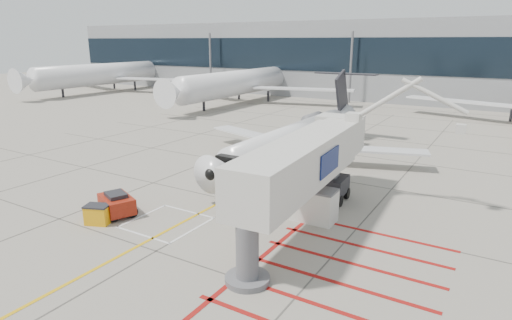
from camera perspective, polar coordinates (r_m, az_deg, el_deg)
The scene contains 13 objects.
ground_plane at distance 25.83m, azimuth -6.97°, elevation -8.44°, with size 260.00×260.00×0.00m, color gray.
regional_jet at distance 35.36m, azimuth 3.67°, elevation 4.49°, with size 22.20×27.99×7.34m, color silver, non-canonical shape.
jet_bridge at distance 23.60m, azimuth 5.93°, elevation -1.58°, with size 8.37×17.68×7.07m, color silver, non-canonical shape.
pushback_tug at distance 28.07m, azimuth -18.08°, elevation -5.47°, with size 2.57×1.61×1.50m, color maroon, non-canonical shape.
spill_bin at distance 27.11m, azimuth -20.35°, elevation -6.80°, with size 1.36×0.91×1.18m, color #EA9F0D, non-canonical shape.
baggage_cart at distance 26.63m, azimuth 0.97°, elevation -6.32°, with size 1.68×1.06×1.06m, color #57575C, non-canonical shape.
ground_power_unit at distance 25.96m, azimuth 7.78°, elevation -5.92°, with size 2.56×1.50×2.03m, color silver, non-canonical shape.
cone_nose at distance 31.98m, azimuth -2.21°, elevation -3.01°, with size 0.39×0.39×0.54m, color #DD560B.
cone_side at distance 31.57m, azimuth 3.05°, elevation -3.37°, with size 0.31×0.31×0.43m, color orange.
terminal_building at distance 88.62m, azimuth 28.67°, elevation 11.53°, with size 180.00×28.00×14.00m, color gray.
terminal_glass_band at distance 74.57m, azimuth 28.13°, elevation 11.94°, with size 180.00×0.10×6.00m, color black.
bg_aircraft_a at distance 98.42m, azimuth -18.37°, elevation 12.59°, with size 39.39×43.76×13.13m, color silver, non-canonical shape.
bg_aircraft_b at distance 76.36m, azimuth -1.21°, elevation 12.45°, with size 37.47×41.64×12.49m, color silver, non-canonical shape.
Camera 1 is at (14.76, -18.42, 10.49)m, focal length 30.00 mm.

